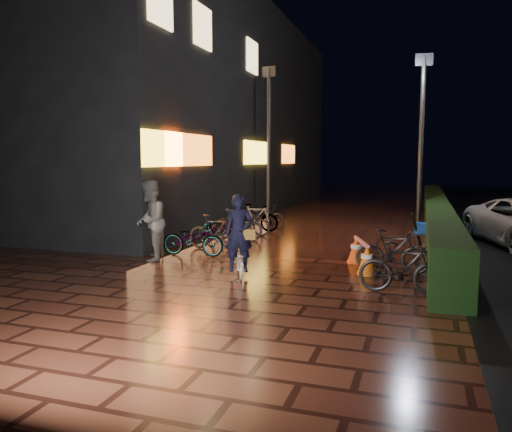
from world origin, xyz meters
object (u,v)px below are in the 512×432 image
(bystander_person, at_px, (150,221))
(traffic_barrier, at_px, (361,254))
(cyclist, at_px, (239,246))
(cart_assembly, at_px, (422,230))

(bystander_person, height_order, traffic_barrier, bystander_person)
(cyclist, distance_m, cart_assembly, 5.68)
(cyclist, bearing_deg, bystander_person, 161.43)
(cyclist, xyz_separation_m, traffic_barrier, (2.23, 1.49, -0.31))
(bystander_person, bearing_deg, cyclist, 51.64)
(cyclist, distance_m, traffic_barrier, 2.70)
(traffic_barrier, distance_m, cart_assembly, 3.26)
(bystander_person, relative_size, cyclist, 1.12)
(cyclist, height_order, cart_assembly, cyclist)
(bystander_person, distance_m, traffic_barrier, 4.81)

